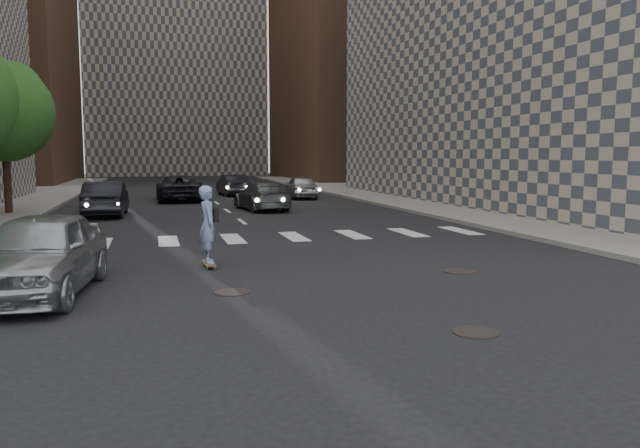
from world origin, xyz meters
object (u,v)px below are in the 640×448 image
Objects in this scene: skateboarder at (208,225)px; silver_sedan at (39,254)px; tree_c at (5,108)px; traffic_car_c at (179,188)px; traffic_car_d at (301,187)px; traffic_car_a at (106,199)px; traffic_car_b at (262,196)px; traffic_car_e at (233,185)px.

skateboarder is 4.01m from silver_sedan.
tree_c reaches higher than traffic_car_c.
skateboarder is at bearing 74.93° from traffic_car_d.
traffic_car_c is (3.45, 8.13, -0.01)m from traffic_car_a.
tree_c reaches higher than traffic_car_b.
traffic_car_a is 13.63m from traffic_car_d.
silver_sedan is 18.39m from traffic_car_b.
traffic_car_d is at bearing 69.59° from skateboarder.
traffic_car_b is at bearing 73.79° from skateboarder.
traffic_car_a is at bearing 55.00° from traffic_car_e.
tree_c reaches higher than traffic_car_e.
tree_c is 16.90m from traffic_car_d.
traffic_car_b is at bearing -1.11° from tree_c.
silver_sedan is at bearing 69.52° from traffic_car_d.
tree_c is 10.91m from traffic_car_c.
skateboarder is at bearing 88.50° from traffic_car_c.
skateboarder is 0.42× the size of silver_sedan.
traffic_car_e is (-0.00, 11.14, 0.02)m from traffic_car_b.
traffic_car_d is at bearing -178.51° from traffic_car_c.
traffic_car_a is at bearing -17.30° from tree_c.
traffic_car_e is (3.58, 4.06, -0.05)m from traffic_car_c.
skateboarder is (7.28, -14.99, -3.63)m from tree_c.
traffic_car_b is 1.10× the size of traffic_car_e.
traffic_car_a is 7.12m from traffic_car_b.
skateboarder is at bearing 68.52° from traffic_car_b.
traffic_car_c is (7.52, 6.86, -3.90)m from tree_c.
traffic_car_b is at bearing 67.14° from traffic_car_d.
traffic_car_a is at bearing 66.14° from traffic_car_c.
tree_c is 11.80m from traffic_car_b.
silver_sedan reaches higher than traffic_car_e.
traffic_car_a is 1.10× the size of traffic_car_e.
traffic_car_b is at bearing 85.00° from traffic_car_e.
tree_c is at bearing 114.22° from skateboarder.
skateboarder is 26.19m from traffic_car_e.
silver_sedan is at bearing 70.59° from traffic_car_e.
traffic_car_a reaches higher than traffic_car_d.
skateboarder is 14.09m from traffic_car_a.
tree_c reaches higher than traffic_car_d.
tree_c is 1.23× the size of traffic_car_c.
traffic_car_c reaches higher than traffic_car_b.
traffic_car_e is (-3.68, 3.76, -0.02)m from traffic_car_d.
silver_sedan is 1.11× the size of traffic_car_e.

